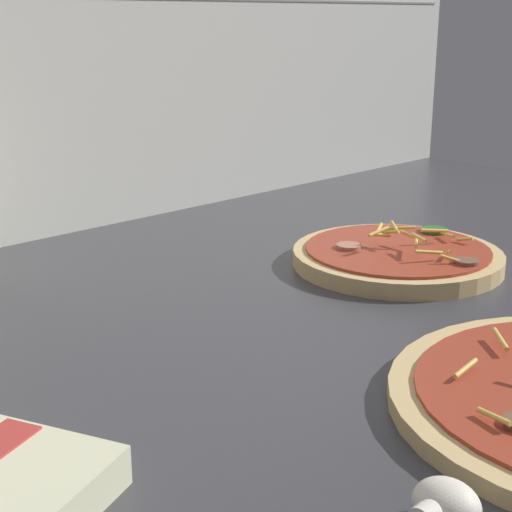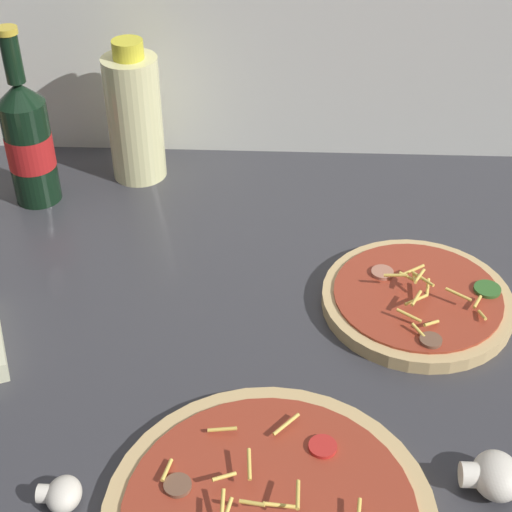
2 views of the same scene
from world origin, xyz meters
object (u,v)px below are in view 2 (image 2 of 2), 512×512
object	(u,v)px
oil_bottle	(135,116)
mushroom_left	(62,494)
pizza_far	(417,300)
beer_bottle	(28,141)
mushroom_right	(494,476)

from	to	relation	value
oil_bottle	mushroom_left	xyz separation A→B (cm)	(2.18, -56.55, -8.08)
pizza_far	beer_bottle	distance (cm)	54.99
beer_bottle	oil_bottle	xyz separation A→B (cm)	(13.15, 7.01, 0.30)
oil_bottle	mushroom_right	bearing A→B (deg)	-52.67
beer_bottle	mushroom_right	distance (cm)	71.35
pizza_far	mushroom_right	distance (cm)	25.37
pizza_far	oil_bottle	distance (cm)	47.23
mushroom_right	pizza_far	bearing A→B (deg)	98.42
pizza_far	mushroom_right	xyz separation A→B (cm)	(3.72, -25.09, 0.82)
pizza_far	mushroom_left	bearing A→B (deg)	-140.81
pizza_far	mushroom_right	world-z (taller)	pizza_far
beer_bottle	mushroom_left	world-z (taller)	beer_bottle
beer_bottle	oil_bottle	bearing A→B (deg)	28.06
beer_bottle	mushroom_left	xyz separation A→B (cm)	(15.33, -49.54, -7.78)
beer_bottle	mushroom_right	xyz separation A→B (cm)	(53.80, -46.29, -7.27)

